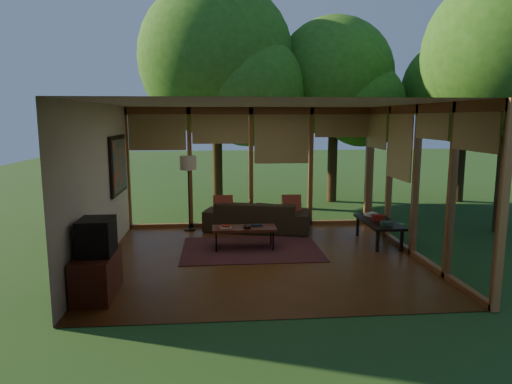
{
  "coord_description": "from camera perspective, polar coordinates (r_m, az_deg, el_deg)",
  "views": [
    {
      "loc": [
        -0.8,
        -7.76,
        2.46
      ],
      "look_at": [
        -0.05,
        0.7,
        1.08
      ],
      "focal_mm": 32.0,
      "sensor_mm": 36.0,
      "label": 1
    }
  ],
  "objects": [
    {
      "name": "floor_lamp",
      "position": [
        10.02,
        -8.47,
        3.09
      ],
      "size": [
        0.36,
        0.36,
        1.65
      ],
      "color": "black",
      "rests_on": "floor"
    },
    {
      "name": "pillow_left",
      "position": [
        9.89,
        -4.15,
        -1.68
      ],
      "size": [
        0.42,
        0.23,
        0.44
      ],
      "primitive_type": "cube",
      "rotation": [
        -0.21,
        0.0,
        0.0
      ],
      "color": "maroon",
      "rests_on": "sofa"
    },
    {
      "name": "tree_ne",
      "position": [
        13.76,
        9.74,
        13.93
      ],
      "size": [
        3.42,
        3.42,
        5.34
      ],
      "color": "#3E2B16",
      "rests_on": "ground"
    },
    {
      "name": "ct_book_upper",
      "position": [
        8.56,
        -3.81,
        -4.25
      ],
      "size": [
        0.18,
        0.14,
        0.03
      ],
      "primitive_type": "cube",
      "rotation": [
        0.0,
        0.0,
        -0.13
      ],
      "color": "maroon",
      "rests_on": "coffee_table"
    },
    {
      "name": "sofa",
      "position": [
        10.03,
        0.16,
        -3.02
      ],
      "size": [
        2.43,
        1.46,
        0.66
      ],
      "primitive_type": "imported",
      "rotation": [
        0.0,
        0.0,
        2.87
      ],
      "color": "#34281A",
      "rests_on": "floor"
    },
    {
      "name": "console_book_b",
      "position": [
        9.39,
        15.0,
        -3.1
      ],
      "size": [
        0.26,
        0.2,
        0.1
      ],
      "primitive_type": "cube",
      "rotation": [
        0.0,
        0.0,
        -0.17
      ],
      "color": "maroon",
      "rests_on": "side_console"
    },
    {
      "name": "ceiling",
      "position": [
        7.81,
        0.82,
        10.99
      ],
      "size": [
        5.5,
        5.5,
        0.0
      ],
      "primitive_type": "plane",
      "rotation": [
        3.14,
        0.0,
        0.0
      ],
      "color": "silver",
      "rests_on": "ground"
    },
    {
      "name": "wall_painting",
      "position": [
        9.4,
        -16.82,
        3.28
      ],
      "size": [
        0.06,
        1.35,
        1.15
      ],
      "color": "black",
      "rests_on": "wall_left"
    },
    {
      "name": "floor",
      "position": [
        8.18,
        0.77,
        -8.27
      ],
      "size": [
        5.5,
        5.5,
        0.0
      ],
      "primitive_type": "plane",
      "color": "brown",
      "rests_on": "ground"
    },
    {
      "name": "tree_far",
      "position": [
        14.64,
        23.61,
        11.48
      ],
      "size": [
        3.03,
        3.03,
        4.75
      ],
      "color": "#3E2B16",
      "rests_on": "ground"
    },
    {
      "name": "tree_se",
      "position": [
        11.09,
        28.78,
        14.87
      ],
      "size": [
        3.39,
        3.39,
        5.47
      ],
      "color": "#3E2B16",
      "rests_on": "ground"
    },
    {
      "name": "window_wall_back",
      "position": [
        10.35,
        -0.62,
        3.07
      ],
      "size": [
        5.5,
        0.12,
        2.7
      ],
      "primitive_type": "cube",
      "color": "#94582E",
      "rests_on": "ground"
    },
    {
      "name": "side_console",
      "position": [
        9.36,
        15.08,
        -3.75
      ],
      "size": [
        0.6,
        1.4,
        0.46
      ],
      "color": "black",
      "rests_on": "floor"
    },
    {
      "name": "ct_book_side",
      "position": [
        8.72,
        0.13,
        -4.16
      ],
      "size": [
        0.22,
        0.17,
        0.03
      ],
      "primitive_type": "cube",
      "rotation": [
        0.0,
        0.0,
        0.13
      ],
      "color": "black",
      "rests_on": "coffee_table"
    },
    {
      "name": "tree_nw",
      "position": [
        13.23,
        -5.02,
        16.17
      ],
      "size": [
        4.3,
        4.3,
        6.22
      ],
      "color": "#3E2B16",
      "rests_on": "ground"
    },
    {
      "name": "window_wall_right",
      "position": [
        8.61,
        19.33,
        1.3
      ],
      "size": [
        0.12,
        5.0,
        2.7
      ],
      "primitive_type": "cube",
      "color": "#94582E",
      "rests_on": "ground"
    },
    {
      "name": "wall_front",
      "position": [
        5.44,
        3.5,
        -2.57
      ],
      "size": [
        5.5,
        0.04,
        2.7
      ],
      "primitive_type": "cube",
      "color": "beige",
      "rests_on": "ground"
    },
    {
      "name": "exterior_lawn",
      "position": [
        18.22,
        23.85,
        0.65
      ],
      "size": [
        40.0,
        40.0,
        0.0
      ],
      "primitive_type": "plane",
      "color": "#26491B",
      "rests_on": "ground"
    },
    {
      "name": "ct_book_lower",
      "position": [
        8.56,
        -3.81,
        -4.44
      ],
      "size": [
        0.22,
        0.18,
        0.03
      ],
      "primitive_type": "cube",
      "rotation": [
        0.0,
        0.0,
        0.16
      ],
      "color": "beige",
      "rests_on": "coffee_table"
    },
    {
      "name": "media_cabinet",
      "position": [
        6.83,
        -19.24,
        -9.75
      ],
      "size": [
        0.5,
        1.0,
        0.6
      ],
      "primitive_type": "cube",
      "color": "#582418",
      "rests_on": "floor"
    },
    {
      "name": "wall_left",
      "position": [
        8.08,
        -19.0,
        0.83
      ],
      "size": [
        0.04,
        5.0,
        2.7
      ],
      "primitive_type": "cube",
      "color": "beige",
      "rests_on": "ground"
    },
    {
      "name": "pillow_right",
      "position": [
        10.03,
        4.46,
        -1.57
      ],
      "size": [
        0.41,
        0.22,
        0.43
      ],
      "primitive_type": "cube",
      "rotation": [
        -0.21,
        0.0,
        0.0
      ],
      "color": "maroon",
      "rests_on": "sofa"
    },
    {
      "name": "console_book_c",
      "position": [
        9.76,
        14.19,
        -2.72
      ],
      "size": [
        0.29,
        0.26,
        0.06
      ],
      "primitive_type": "cube",
      "rotation": [
        0.0,
        0.0,
        0.43
      ],
      "color": "beige",
      "rests_on": "side_console"
    },
    {
      "name": "television",
      "position": [
        6.67,
        -19.32,
        -5.28
      ],
      "size": [
        0.45,
        0.55,
        0.5
      ],
      "primitive_type": "cube",
      "color": "black",
      "rests_on": "media_cabinet"
    },
    {
      "name": "console_book_a",
      "position": [
        8.98,
        15.97,
        -3.8
      ],
      "size": [
        0.22,
        0.17,
        0.07
      ],
      "primitive_type": "cube",
      "rotation": [
        0.0,
        0.0,
        -0.13
      ],
      "color": "#2D4F3F",
      "rests_on": "side_console"
    },
    {
      "name": "coffee_table",
      "position": [
        8.64,
        -1.48,
        -4.64
      ],
      "size": [
        1.2,
        0.5,
        0.43
      ],
      "color": "#582418",
      "rests_on": "floor"
    },
    {
      "name": "rug",
      "position": [
        8.71,
        -0.61,
        -7.13
      ],
      "size": [
        2.59,
        1.84,
        0.01
      ],
      "primitive_type": "cube",
      "color": "maroon",
      "rests_on": "floor"
    },
    {
      "name": "ct_bowl",
      "position": [
        8.53,
        -1.11,
        -4.33
      ],
      "size": [
        0.16,
        0.16,
        0.07
      ],
      "primitive_type": "ellipsoid",
      "color": "black",
      "rests_on": "coffee_table"
    }
  ]
}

